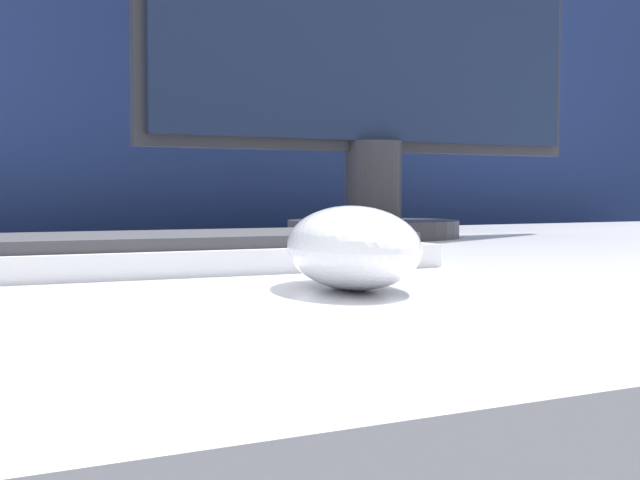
% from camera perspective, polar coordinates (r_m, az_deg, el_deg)
% --- Properties ---
extents(partition_panel, '(5.00, 0.03, 1.24)m').
position_cam_1_polar(partition_panel, '(1.29, -18.79, -4.31)').
color(partition_panel, navy).
rests_on(partition_panel, ground_plane).
extents(computer_mouse_near, '(0.10, 0.13, 0.04)m').
position_cam_1_polar(computer_mouse_near, '(0.48, 2.06, -0.47)').
color(computer_mouse_near, white).
rests_on(computer_mouse_near, desk).
extents(keyboard, '(0.41, 0.16, 0.02)m').
position_cam_1_polar(keyboard, '(0.61, -12.16, -0.82)').
color(keyboard, silver).
rests_on(keyboard, desk).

